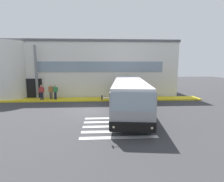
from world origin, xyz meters
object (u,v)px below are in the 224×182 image
passenger_by_doorway (51,91)px  entry_support_column (36,72)px  bus_main_foreground (129,96)px  passenger_near_column (42,91)px  passenger_at_curb_edge (55,91)px

passenger_by_doorway → entry_support_column: bearing=157.7°
entry_support_column → bus_main_foreground: 11.62m
bus_main_foreground → passenger_by_doorway: size_ratio=6.99×
entry_support_column → passenger_near_column: size_ratio=3.63×
entry_support_column → passenger_near_column: (0.80, -0.95, -2.11)m
passenger_near_column → passenger_at_curb_edge: size_ratio=1.00×
passenger_near_column → passenger_at_curb_edge: bearing=6.1°
passenger_by_doorway → bus_main_foreground: bearing=-32.7°
bus_main_foreground → passenger_at_curb_edge: size_ratio=6.99×
entry_support_column → passenger_by_doorway: size_ratio=3.63×
bus_main_foreground → passenger_by_doorway: 9.62m
bus_main_foreground → passenger_at_curb_edge: 9.13m
entry_support_column → passenger_at_curb_edge: size_ratio=3.63×
entry_support_column → passenger_at_curb_edge: (2.27, -0.79, -2.08)m
passenger_near_column → passenger_by_doorway: 0.97m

